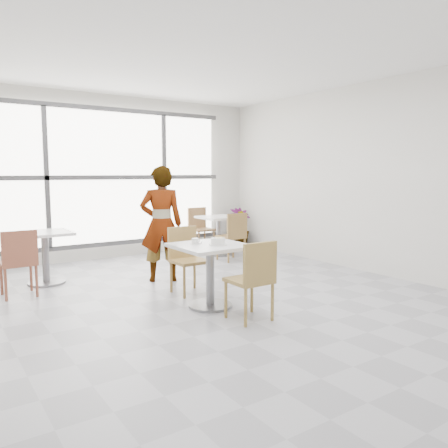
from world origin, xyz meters
TOP-DOWN VIEW (x-y plane):
  - floor at (0.00, 0.00)m, footprint 7.00×7.00m
  - ceiling at (0.00, 0.00)m, footprint 7.00×7.00m
  - wall_back at (0.00, 3.50)m, footprint 6.00×0.00m
  - wall_right at (3.00, 0.00)m, footprint 0.00×7.00m
  - window at (0.00, 3.44)m, footprint 4.60×0.07m
  - main_table at (-0.09, -0.14)m, footprint 0.80×0.80m
  - chair_near at (0.01, -0.84)m, footprint 0.42×0.42m
  - chair_far at (-0.00, 0.59)m, footprint 0.42×0.42m
  - oatmeal_bowl at (-0.03, -0.22)m, footprint 0.21×0.21m
  - coffee_cup at (-0.22, -0.01)m, footprint 0.16×0.13m
  - person at (0.00, 1.33)m, footprint 0.72×0.62m
  - bg_table_left at (-1.45, 2.11)m, footprint 0.70×0.70m
  - bg_table_right at (1.84, 2.58)m, footprint 0.70×0.70m
  - bg_chair_left_near at (-1.89, 1.56)m, footprint 0.42×0.42m
  - bg_chair_right_near at (1.72, 1.93)m, footprint 0.42×0.42m
  - bg_chair_right_far at (1.83, 3.28)m, footprint 0.42×0.42m
  - plant_right at (2.70, 3.11)m, footprint 0.54×0.54m

SIDE VIEW (x-z plane):
  - floor at x=0.00m, z-range 0.00..0.00m
  - plant_right at x=2.70m, z-range 0.00..0.83m
  - bg_table_left at x=-1.45m, z-range 0.11..0.86m
  - bg_table_right at x=1.84m, z-range 0.11..0.86m
  - chair_near at x=0.01m, z-range 0.07..0.94m
  - chair_far at x=0.00m, z-range 0.07..0.94m
  - bg_chair_left_near at x=-1.89m, z-range 0.07..0.94m
  - bg_chair_right_near at x=1.72m, z-range 0.07..0.94m
  - bg_chair_right_far at x=1.83m, z-range 0.07..0.94m
  - main_table at x=-0.09m, z-range 0.15..0.90m
  - coffee_cup at x=-0.22m, z-range 0.75..0.81m
  - oatmeal_bowl at x=-0.03m, z-range 0.75..0.84m
  - person at x=0.00m, z-range 0.00..1.68m
  - window at x=0.00m, z-range 0.24..2.76m
  - wall_back at x=0.00m, z-range -1.50..4.50m
  - wall_right at x=3.00m, z-range -2.00..5.00m
  - ceiling at x=0.00m, z-range 3.00..3.00m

